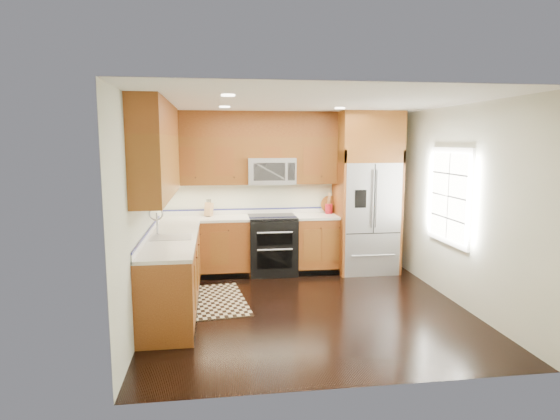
{
  "coord_description": "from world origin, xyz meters",
  "views": [
    {
      "loc": [
        -1.15,
        -5.68,
        2.12
      ],
      "look_at": [
        -0.27,
        0.6,
        1.2
      ],
      "focal_mm": 30.0,
      "sensor_mm": 36.0,
      "label": 1
    }
  ],
  "objects": [
    {
      "name": "utensil_crock",
      "position": [
        0.72,
        1.82,
        1.06
      ],
      "size": [
        0.12,
        0.12,
        0.35
      ],
      "color": "maroon",
      "rests_on": "countertop"
    },
    {
      "name": "upper_cabinets",
      "position": [
        -1.15,
        1.09,
        2.02
      ],
      "size": [
        2.85,
        3.0,
        1.15
      ],
      "color": "brown",
      "rests_on": "ground"
    },
    {
      "name": "window",
      "position": [
        1.98,
        0.2,
        1.4
      ],
      "size": [
        0.04,
        1.1,
        1.3
      ],
      "color": "white",
      "rests_on": "ground"
    },
    {
      "name": "range",
      "position": [
        -0.25,
        1.67,
        0.47
      ],
      "size": [
        0.76,
        0.67,
        0.95
      ],
      "color": "black",
      "rests_on": "ground"
    },
    {
      "name": "cutting_board",
      "position": [
        0.75,
        1.92,
        0.95
      ],
      "size": [
        0.29,
        0.29,
        0.02
      ],
      "primitive_type": "cylinder",
      "rotation": [
        0.0,
        0.0,
        0.01
      ],
      "color": "brown",
      "rests_on": "countertop"
    },
    {
      "name": "knife_block",
      "position": [
        -1.26,
        1.84,
        1.05
      ],
      "size": [
        0.14,
        0.16,
        0.28
      ],
      "color": "#AD8254",
      "rests_on": "countertop"
    },
    {
      "name": "wall_right",
      "position": [
        2.0,
        0.0,
        1.3
      ],
      "size": [
        0.02,
        4.0,
        2.6
      ],
      "primitive_type": "cube",
      "color": "silver",
      "rests_on": "ground"
    },
    {
      "name": "microwave",
      "position": [
        -0.25,
        1.8,
        1.66
      ],
      "size": [
        0.76,
        0.4,
        0.42
      ],
      "color": "#B2B2B7",
      "rests_on": "ground"
    },
    {
      "name": "base_cabinets",
      "position": [
        -1.23,
        0.9,
        0.45
      ],
      "size": [
        2.85,
        3.0,
        0.9
      ],
      "color": "brown",
      "rests_on": "ground"
    },
    {
      "name": "refrigerator",
      "position": [
        1.3,
        1.63,
        1.3
      ],
      "size": [
        0.98,
        0.75,
        2.6
      ],
      "color": "#B2B2B7",
      "rests_on": "ground"
    },
    {
      "name": "sink_faucet",
      "position": [
        -1.73,
        0.23,
        0.99
      ],
      "size": [
        0.54,
        0.44,
        0.37
      ],
      "color": "#B2B2B7",
      "rests_on": "countertop"
    },
    {
      "name": "wall_back",
      "position": [
        0.0,
        2.0,
        1.3
      ],
      "size": [
        4.0,
        0.02,
        2.6
      ],
      "primitive_type": "cube",
      "color": "silver",
      "rests_on": "ground"
    },
    {
      "name": "countertop",
      "position": [
        -1.09,
        1.01,
        0.92
      ],
      "size": [
        2.86,
        3.01,
        0.04
      ],
      "color": "silver",
      "rests_on": "base_cabinets"
    },
    {
      "name": "ground",
      "position": [
        0.0,
        0.0,
        0.0
      ],
      "size": [
        4.0,
        4.0,
        0.0
      ],
      "primitive_type": "plane",
      "color": "black",
      "rests_on": "ground"
    },
    {
      "name": "wall_left",
      "position": [
        -2.0,
        0.0,
        1.3
      ],
      "size": [
        0.02,
        4.0,
        2.6
      ],
      "primitive_type": "cube",
      "color": "silver",
      "rests_on": "ground"
    },
    {
      "name": "rug",
      "position": [
        -1.2,
        0.45,
        0.01
      ],
      "size": [
        0.99,
        1.47,
        0.01
      ],
      "primitive_type": "cube",
      "rotation": [
        0.0,
        0.0,
        0.12
      ],
      "color": "black",
      "rests_on": "ground"
    }
  ]
}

